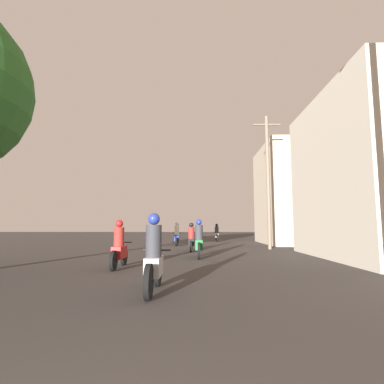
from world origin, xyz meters
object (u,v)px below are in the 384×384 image
object	(u,v)px
motorcycle_black	(191,239)
building_right_far	(300,195)
motorcycle_red	(119,249)
motorcycle_green	(199,242)
motorcycle_blue	(177,236)
utility_pole_far	(268,178)
motorcycle_white	(217,234)
motorcycle_silver	(154,260)
building_right_near	(373,175)

from	to	relation	value
motorcycle_black	building_right_far	world-z (taller)	building_right_far
motorcycle_red	motorcycle_green	xyz separation A→B (m)	(2.54, 3.13, 0.03)
motorcycle_blue	motorcycle_red	bearing A→B (deg)	-97.06
building_right_far	utility_pole_far	bearing A→B (deg)	-124.15
motorcycle_red	motorcycle_white	world-z (taller)	motorcycle_red
motorcycle_silver	motorcycle_black	size ratio (longest dim) A/B	0.94
motorcycle_white	building_right_near	bearing A→B (deg)	-73.36
motorcycle_white	utility_pole_far	bearing A→B (deg)	-80.29
motorcycle_silver	motorcycle_black	xyz separation A→B (m)	(0.53, 9.75, -0.04)
building_right_near	motorcycle_blue	bearing A→B (deg)	137.83
motorcycle_white	utility_pole_far	distance (m)	9.46
building_right_far	motorcycle_white	bearing A→B (deg)	152.41
motorcycle_silver	motorcycle_green	bearing A→B (deg)	80.85
motorcycle_black	motorcycle_blue	size ratio (longest dim) A/B	1.10
motorcycle_black	building_right_far	size ratio (longest dim) A/B	0.28
motorcycle_silver	building_right_far	world-z (taller)	building_right_far
motorcycle_green	motorcycle_blue	bearing A→B (deg)	99.25
motorcycle_silver	motorcycle_black	world-z (taller)	motorcycle_silver
building_right_near	utility_pole_far	size ratio (longest dim) A/B	0.98
motorcycle_red	motorcycle_white	size ratio (longest dim) A/B	0.99
motorcycle_white	building_right_far	world-z (taller)	building_right_far
motorcycle_black	building_right_far	distance (m)	10.75
motorcycle_black	building_right_near	bearing A→B (deg)	-23.93
motorcycle_silver	motorcycle_white	size ratio (longest dim) A/B	1.01
motorcycle_green	utility_pole_far	xyz separation A→B (m)	(4.00, 4.43, 3.40)
building_right_near	motorcycle_green	bearing A→B (deg)	177.19
motorcycle_black	utility_pole_far	bearing A→B (deg)	16.78
utility_pole_far	building_right_near	bearing A→B (deg)	-56.09
motorcycle_silver	building_right_near	world-z (taller)	building_right_near
motorcycle_red	motorcycle_black	bearing A→B (deg)	63.79
motorcycle_green	motorcycle_blue	size ratio (longest dim) A/B	1.04
motorcycle_silver	motorcycle_green	size ratio (longest dim) A/B	1.00
building_right_near	utility_pole_far	bearing A→B (deg)	123.91
motorcycle_blue	utility_pole_far	bearing A→B (deg)	-30.72
motorcycle_white	motorcycle_green	bearing A→B (deg)	-103.37
motorcycle_black	motorcycle_silver	bearing A→B (deg)	-92.11
motorcycle_red	motorcycle_green	world-z (taller)	motorcycle_green
motorcycle_blue	motorcycle_white	size ratio (longest dim) A/B	0.97
motorcycle_black	building_right_near	world-z (taller)	building_right_near
motorcycle_blue	utility_pole_far	size ratio (longest dim) A/B	0.24
motorcycle_green	building_right_far	distance (m)	12.68
motorcycle_green	motorcycle_silver	bearing A→B (deg)	-99.83
motorcycle_red	motorcycle_blue	xyz separation A→B (m)	(1.07, 10.65, 0.02)
building_right_near	building_right_far	distance (m)	10.08
motorcycle_blue	motorcycle_white	world-z (taller)	motorcycle_blue
motorcycle_white	building_right_near	world-z (taller)	building_right_near
building_right_near	building_right_far	size ratio (longest dim) A/B	1.05
motorcycle_green	building_right_far	bearing A→B (deg)	50.20
motorcycle_red	building_right_near	size ratio (longest dim) A/B	0.25
motorcycle_green	motorcycle_white	world-z (taller)	motorcycle_green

